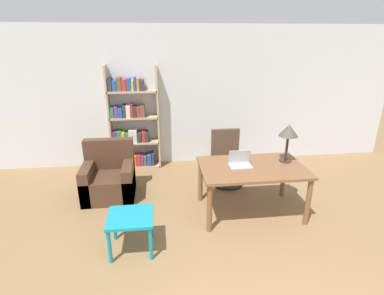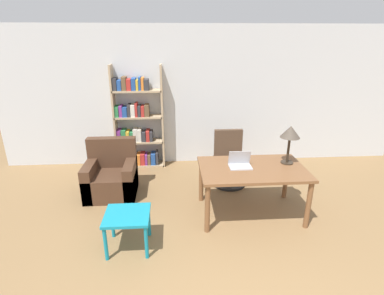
% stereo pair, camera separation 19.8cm
% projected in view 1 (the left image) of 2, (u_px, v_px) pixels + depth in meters
% --- Properties ---
extents(wall_back, '(8.00, 0.06, 2.70)m').
position_uv_depth(wall_back, '(200.00, 97.00, 5.93)').
color(wall_back, silver).
rests_on(wall_back, ground_plane).
extents(desk, '(1.48, 0.95, 0.73)m').
position_uv_depth(desk, '(252.00, 172.00, 4.28)').
color(desk, brown).
rests_on(desk, ground_plane).
extents(laptop, '(0.31, 0.22, 0.23)m').
position_uv_depth(laptop, '(240.00, 162.00, 4.26)').
color(laptop, '#B2B2B7').
rests_on(laptop, desk).
extents(table_lamp, '(0.28, 0.28, 0.56)m').
position_uv_depth(table_lamp, '(289.00, 132.00, 4.28)').
color(table_lamp, '#2D2319').
rests_on(table_lamp, desk).
extents(office_chair, '(0.59, 0.59, 0.94)m').
position_uv_depth(office_chair, '(226.00, 161.00, 5.29)').
color(office_chair, black).
rests_on(office_chair, ground_plane).
extents(side_table_blue, '(0.54, 0.51, 0.47)m').
position_uv_depth(side_table_blue, '(131.00, 221.00, 3.57)').
color(side_table_blue, teal).
rests_on(side_table_blue, ground_plane).
extents(armchair, '(0.80, 0.72, 0.90)m').
position_uv_depth(armchair, '(109.00, 179.00, 4.86)').
color(armchair, '#472D1E').
rests_on(armchair, ground_plane).
extents(bookshelf, '(0.95, 0.28, 2.00)m').
position_uv_depth(bookshelf, '(132.00, 125.00, 5.77)').
color(bookshelf, tan).
rests_on(bookshelf, ground_plane).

